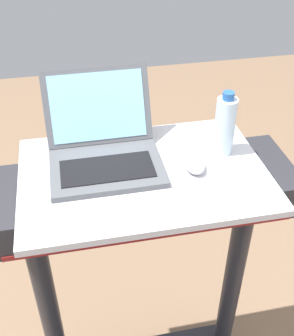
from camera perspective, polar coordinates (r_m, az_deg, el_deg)
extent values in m
cylinder|color=#28282D|center=(1.62, -12.84, -18.13)|extent=(0.07, 0.07, 0.88)
cylinder|color=#28282D|center=(1.70, 11.32, -14.44)|extent=(0.07, 0.07, 0.88)
cube|color=#28282D|center=(1.27, -0.45, -3.19)|extent=(0.90, 0.28, 0.11)
cube|color=#0C3F19|center=(1.16, 0.93, -7.65)|extent=(0.24, 0.01, 0.06)
cube|color=maroon|center=(1.20, 0.90, -9.15)|extent=(0.81, 0.00, 0.02)
cube|color=silver|center=(1.23, -0.47, -0.87)|extent=(0.70, 0.48, 0.02)
cube|color=#515459|center=(1.22, -5.38, -0.01)|extent=(0.32, 0.23, 0.02)
cube|color=black|center=(1.20, -5.31, -0.09)|extent=(0.26, 0.12, 0.00)
cube|color=#515459|center=(1.30, -6.57, 8.14)|extent=(0.32, 0.10, 0.21)
cube|color=#8CCCF2|center=(1.29, -6.56, 8.12)|extent=(0.28, 0.09, 0.18)
ellipsoid|color=#B2B2B7|center=(1.23, 6.29, 0.62)|extent=(0.06, 0.10, 0.03)
cylinder|color=silver|center=(1.27, 10.28, 5.46)|extent=(0.06, 0.06, 0.18)
cylinder|color=#2659A5|center=(1.23, 10.78, 9.40)|extent=(0.03, 0.03, 0.02)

